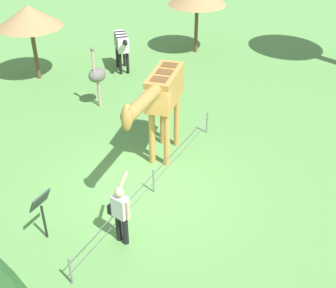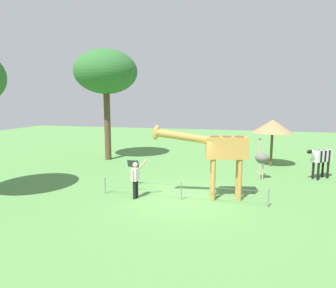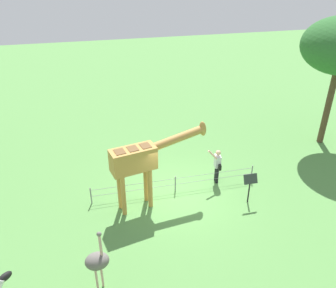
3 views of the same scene
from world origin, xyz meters
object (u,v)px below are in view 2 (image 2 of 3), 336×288
Objects in this scene: zebra at (321,157)px; tree_east at (106,72)px; ostrich at (262,158)px; info_sign at (133,167)px; shade_hut_far at (273,126)px; visitor at (136,178)px; giraffe at (218,150)px.

tree_east is at bearing -8.54° from zebra.
ostrich is (3.04, 0.95, 0.01)m from zebra.
zebra reaches higher than info_sign.
tree_east is at bearing 3.22° from shade_hut_far.
visitor is at bearing 32.90° from zebra.
info_sign is at bearing 125.42° from tree_east.
tree_east is 8.70m from info_sign.
ostrich is 11.68m from tree_east.
shade_hut_far is at bearing -127.33° from visitor.
zebra is 0.56× the size of shade_hut_far.
giraffe reaches higher than shade_hut_far.
giraffe is at bearing 168.40° from info_sign.
ostrich reaches higher than info_sign.
tree_east reaches higher than visitor.
shade_hut_far is at bearing -48.98° from zebra.
giraffe reaches higher than zebra.
giraffe is 0.53× the size of tree_east.
tree_east is (4.85, -7.42, 5.12)m from visitor.
visitor is 10.24m from shade_hut_far.
zebra is at bearing 171.46° from tree_east.
tree_east reaches higher than zebra.
ostrich is at bearing 163.93° from tree_east.
shade_hut_far reaches higher than visitor.
giraffe is at bearing 42.64° from zebra.
zebra is 0.22× the size of tree_east.
giraffe is at bearing 61.59° from ostrich.
visitor is 0.76× the size of ostrich.
ostrich is 0.76× the size of shade_hut_far.
shade_hut_far reaches higher than info_sign.
shade_hut_far is at bearing -176.78° from tree_east.
info_sign is (0.75, -1.66, 0.05)m from visitor.
giraffe is 7.75m from shade_hut_far.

